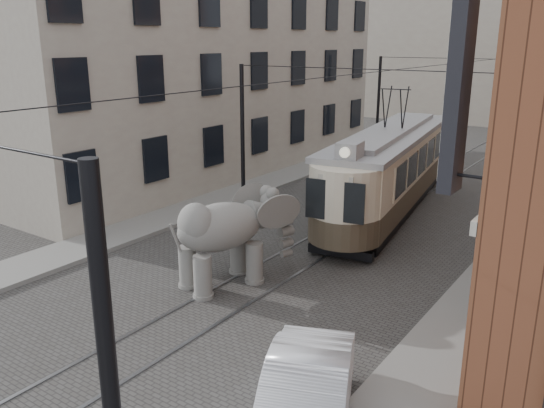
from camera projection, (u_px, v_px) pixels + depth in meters
The scene contains 10 objects.
ground at pixel (268, 275), 17.16m from camera, with size 120.00×120.00×0.00m, color #3E3B39.
tram_rails at pixel (268, 274), 17.15m from camera, with size 1.54×80.00×0.02m, color slate, non-canonical shape.
sidewalk_right at pixel (464, 328), 13.84m from camera, with size 2.00×60.00×0.15m, color slate.
sidewalk_left at pixel (126, 232), 20.70m from camera, with size 2.00×60.00×0.15m, color slate.
stucco_building at pixel (208, 78), 29.63m from camera, with size 7.00×24.00×10.00m, color gray.
distant_block at pixel (543, 39), 46.63m from camera, with size 28.00×10.00×14.00m, color gray.
catenary at pixel (342, 153), 20.35m from camera, with size 11.00×30.20×6.00m, color black, non-canonical shape.
tram at pixel (392, 150), 23.07m from camera, with size 2.66×12.87×5.11m, color beige, non-canonical shape.
elephant at pixel (221, 240), 16.11m from camera, with size 2.49×4.52×2.77m, color slate, non-canonical shape.
parked_car at pixel (305, 402), 9.97m from camera, with size 1.54×4.38×1.45m, color silver.
Camera 1 is at (9.15, -12.92, 6.97)m, focal length 36.68 mm.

